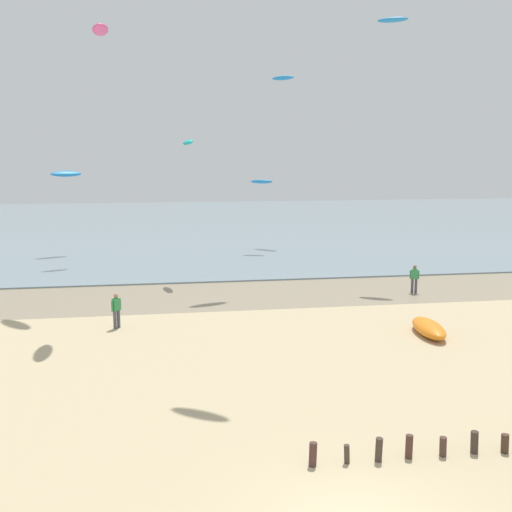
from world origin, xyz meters
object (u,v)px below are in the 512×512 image
at_px(person_by_waterline, 116,310).
at_px(kite_aloft_12, 66,174).
at_px(person_mid_beach, 414,278).
at_px(grounded_kite, 429,328).
at_px(kite_aloft_11, 262,182).
at_px(kite_aloft_10, 393,20).
at_px(kite_aloft_5, 283,78).
at_px(kite_aloft_6, 100,30).
at_px(kite_aloft_0, 188,142).

bearing_deg(person_by_waterline, kite_aloft_12, 102.81).
distance_m(person_mid_beach, grounded_kite, 8.95).
bearing_deg(kite_aloft_11, kite_aloft_10, -42.84).
distance_m(kite_aloft_5, kite_aloft_10, 18.43).
bearing_deg(kite_aloft_12, person_by_waterline, 78.13).
relative_size(kite_aloft_11, kite_aloft_12, 0.72).
height_order(kite_aloft_5, kite_aloft_11, kite_aloft_5).
bearing_deg(person_mid_beach, kite_aloft_6, -170.42).
distance_m(person_mid_beach, kite_aloft_12, 30.07).
bearing_deg(kite_aloft_6, kite_aloft_5, -30.02).
relative_size(kite_aloft_5, kite_aloft_12, 0.91).
relative_size(kite_aloft_0, kite_aloft_12, 0.71).
relative_size(person_by_waterline, kite_aloft_0, 0.92).
xyz_separation_m(person_mid_beach, grounded_kite, (-2.95, -8.43, -0.59)).
bearing_deg(kite_aloft_5, kite_aloft_0, -75.57).
relative_size(kite_aloft_5, kite_aloft_11, 1.26).
relative_size(grounded_kite, kite_aloft_6, 1.40).
height_order(person_by_waterline, kite_aloft_12, kite_aloft_12).
bearing_deg(kite_aloft_5, person_by_waterline, -71.51).
relative_size(person_mid_beach, kite_aloft_11, 0.91).
height_order(person_by_waterline, kite_aloft_10, kite_aloft_10).
height_order(person_mid_beach, kite_aloft_10, kite_aloft_10).
distance_m(person_by_waterline, grounded_kite, 14.82).
distance_m(kite_aloft_6, kite_aloft_11, 24.38).
height_order(grounded_kite, kite_aloft_0, kite_aloft_0).
relative_size(grounded_kite, kite_aloft_10, 1.65).
bearing_deg(grounded_kite, kite_aloft_12, 42.22).
height_order(person_mid_beach, kite_aloft_0, kite_aloft_0).
xyz_separation_m(grounded_kite, kite_aloft_6, (-14.79, 5.44, 13.84)).
relative_size(person_mid_beach, kite_aloft_12, 0.66).
height_order(grounded_kite, kite_aloft_11, kite_aloft_11).
distance_m(person_mid_beach, kite_aloft_10, 16.86).
xyz_separation_m(kite_aloft_0, kite_aloft_12, (-9.56, 12.21, -2.35)).
height_order(kite_aloft_5, kite_aloft_6, kite_aloft_5).
bearing_deg(person_mid_beach, kite_aloft_12, 140.44).
xyz_separation_m(kite_aloft_6, kite_aloft_11, (11.23, 20.07, -8.10)).
relative_size(person_mid_beach, person_by_waterline, 1.00).
xyz_separation_m(grounded_kite, kite_aloft_5, (-0.49, 31.73, 15.08)).
bearing_deg(kite_aloft_5, kite_aloft_10, -34.21).
bearing_deg(kite_aloft_0, kite_aloft_10, -104.75).
relative_size(kite_aloft_5, kite_aloft_6, 1.01).
relative_size(kite_aloft_6, kite_aloft_11, 1.25).
distance_m(person_by_waterline, kite_aloft_12, 25.05).
distance_m(grounded_kite, kite_aloft_5, 35.13).
bearing_deg(person_by_waterline, kite_aloft_10, 30.40).
height_order(kite_aloft_0, kite_aloft_11, kite_aloft_0).
distance_m(kite_aloft_5, kite_aloft_12, 21.64).
relative_size(grounded_kite, kite_aloft_5, 1.39).
height_order(person_mid_beach, grounded_kite, person_mid_beach).
bearing_deg(grounded_kite, kite_aloft_5, 7.07).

